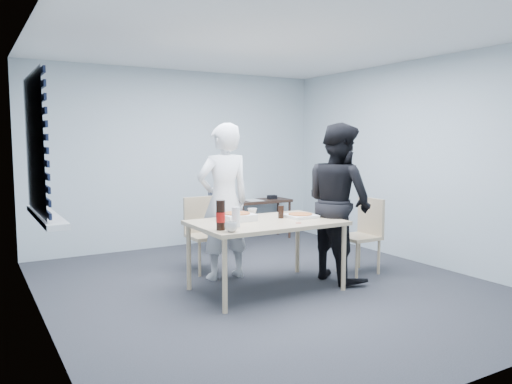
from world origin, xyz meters
TOP-DOWN VIEW (x-y plane):
  - room at (-2.20, 0.40)m, footprint 5.00×5.00m
  - dining_table at (-0.09, -0.09)m, footprint 1.52×0.96m
  - chair_far at (-0.31, 1.00)m, footprint 0.42×0.42m
  - chair_right at (1.30, -0.07)m, footprint 0.42×0.42m
  - person_white at (-0.26, 0.55)m, footprint 0.65×0.42m
  - person_black at (0.84, -0.14)m, footprint 0.47×0.86m
  - side_table at (1.27, 2.28)m, footprint 0.95×0.42m
  - stool at (0.27, 1.68)m, footprint 0.34×0.34m
  - backpack at (0.27, 1.66)m, footprint 0.33×0.24m
  - pizza_box_a at (-0.34, 0.09)m, footprint 0.33×0.33m
  - pizza_box_b at (0.35, -0.09)m, footprint 0.30×0.30m
  - mug_a at (-0.69, -0.46)m, footprint 0.17×0.17m
  - mug_b at (-0.07, 0.23)m, footprint 0.10×0.10m
  - cola_glass at (0.14, -0.02)m, footprint 0.07×0.07m
  - soda_bottle at (-0.73, -0.33)m, footprint 0.09×0.09m
  - plastic_cups at (-0.53, -0.25)m, footprint 0.10×0.10m
  - rubber_band at (0.12, -0.38)m, footprint 0.08×0.08m
  - papers at (1.12, 2.30)m, footprint 0.28×0.36m
  - black_box at (1.49, 2.30)m, footprint 0.16×0.13m

SIDE VIEW (x-z plane):
  - stool at x=0.27m, z-range 0.12..0.59m
  - chair_far at x=-0.31m, z-range 0.07..0.96m
  - chair_right at x=1.30m, z-range 0.07..0.96m
  - side_table at x=1.27m, z-range 0.24..0.87m
  - papers at x=1.12m, z-range 0.63..0.64m
  - black_box at x=1.49m, z-range 0.63..0.69m
  - dining_table at x=-0.09m, z-range 0.31..1.05m
  - backpack at x=0.27m, z-range 0.46..0.93m
  - rubber_band at x=0.12m, z-range 0.74..0.74m
  - pizza_box_b at x=0.35m, z-range 0.74..0.78m
  - pizza_box_a at x=-0.34m, z-range 0.74..0.82m
  - mug_b at x=-0.07m, z-range 0.74..0.83m
  - mug_a at x=-0.69m, z-range 0.74..0.84m
  - cola_glass at x=0.14m, z-range 0.74..0.88m
  - plastic_cups at x=-0.53m, z-range 0.74..0.93m
  - soda_bottle at x=-0.73m, z-range 0.73..1.02m
  - person_white at x=-0.26m, z-range 0.00..1.77m
  - person_black at x=0.84m, z-range 0.00..1.77m
  - room at x=-2.20m, z-range -1.06..3.94m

